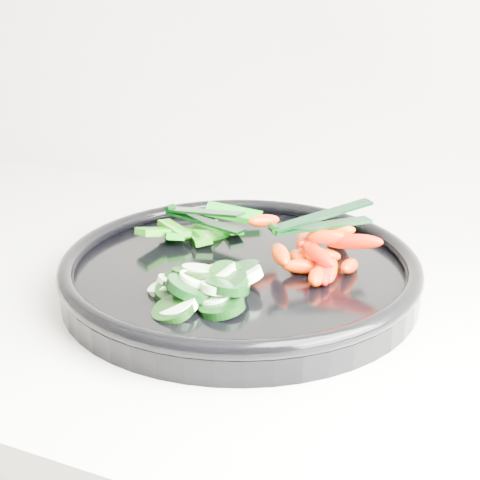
% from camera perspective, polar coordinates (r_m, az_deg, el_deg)
% --- Properties ---
extents(veggie_tray, '(0.49, 0.49, 0.04)m').
position_cam_1_polar(veggie_tray, '(0.70, -0.00, -2.63)').
color(veggie_tray, black).
rests_on(veggie_tray, counter).
extents(cucumber_pile, '(0.12, 0.13, 0.04)m').
position_cam_1_polar(cucumber_pile, '(0.64, -3.41, -3.85)').
color(cucumber_pile, black).
rests_on(cucumber_pile, veggie_tray).
extents(carrot_pile, '(0.15, 0.15, 0.05)m').
position_cam_1_polar(carrot_pile, '(0.70, 6.67, -0.92)').
color(carrot_pile, red).
rests_on(carrot_pile, veggie_tray).
extents(pepper_pile, '(0.11, 0.14, 0.04)m').
position_cam_1_polar(pepper_pile, '(0.78, -3.67, 0.88)').
color(pepper_pile, '#0D690A').
rests_on(pepper_pile, veggie_tray).
extents(tong_carrot, '(0.09, 0.09, 0.02)m').
position_cam_1_polar(tong_carrot, '(0.69, 6.78, 1.63)').
color(tong_carrot, black).
rests_on(tong_carrot, carrot_pile).
extents(tong_pepper, '(0.11, 0.05, 0.02)m').
position_cam_1_polar(tong_pepper, '(0.77, -3.28, 2.05)').
color(tong_pepper, black).
rests_on(tong_pepper, pepper_pile).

